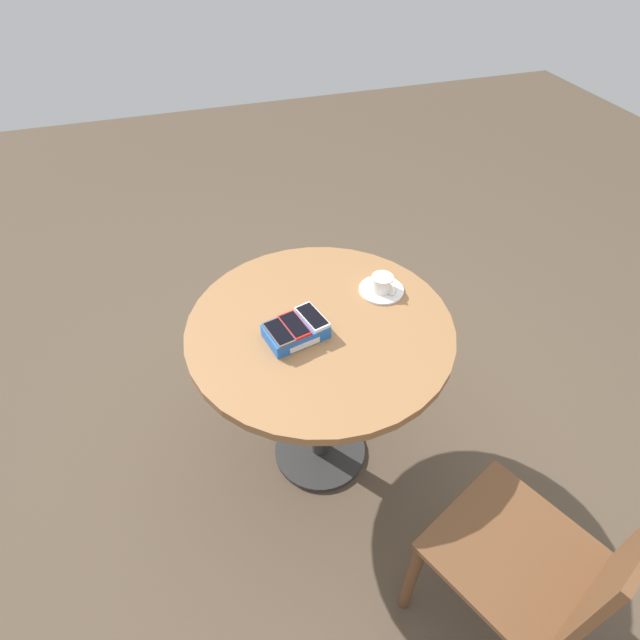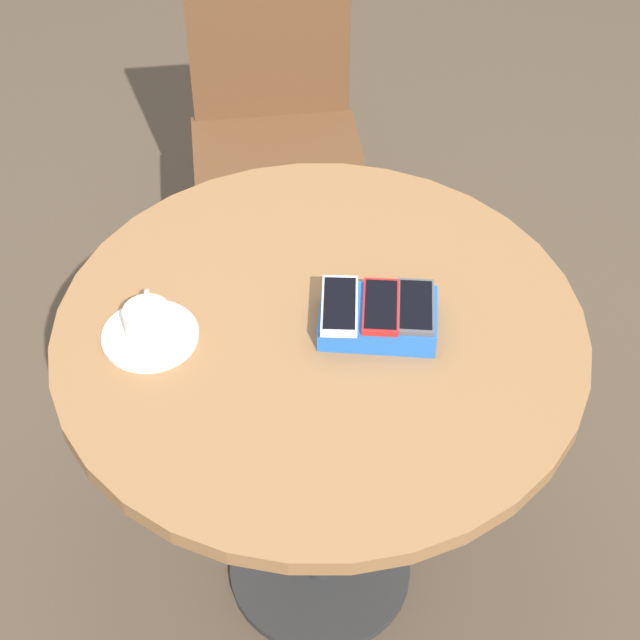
{
  "view_description": "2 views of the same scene",
  "coord_description": "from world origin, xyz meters",
  "px_view_note": "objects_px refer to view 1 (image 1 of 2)",
  "views": [
    {
      "loc": [
        -0.35,
        -1.1,
        1.84
      ],
      "look_at": [
        0.0,
        0.0,
        0.76
      ],
      "focal_mm": 28.0,
      "sensor_mm": 36.0,
      "label": 1
    },
    {
      "loc": [
        -0.34,
        1.12,
        1.98
      ],
      "look_at": [
        0.0,
        0.0,
        0.76
      ],
      "focal_mm": 60.0,
      "sensor_mm": 36.0,
      "label": 2
    }
  ],
  "objects_px": {
    "saucer": "(381,290)",
    "round_table": "(320,352)",
    "phone_red": "(294,325)",
    "phone_gray": "(279,332)",
    "phone_box": "(296,331)",
    "coffee_cup": "(383,283)",
    "phone_white": "(312,317)",
    "chair_near_window": "(540,568)"
  },
  "relations": [
    {
      "from": "round_table",
      "to": "phone_gray",
      "type": "bearing_deg",
      "value": -162.77
    },
    {
      "from": "phone_gray",
      "to": "phone_white",
      "type": "distance_m",
      "value": 0.12
    },
    {
      "from": "phone_red",
      "to": "chair_near_window",
      "type": "bearing_deg",
      "value": -60.08
    },
    {
      "from": "chair_near_window",
      "to": "coffee_cup",
      "type": "bearing_deg",
      "value": 96.16
    },
    {
      "from": "phone_gray",
      "to": "phone_white",
      "type": "xyz_separation_m",
      "value": [
        0.11,
        0.03,
        0.0
      ]
    },
    {
      "from": "saucer",
      "to": "phone_white",
      "type": "bearing_deg",
      "value": -159.06
    },
    {
      "from": "phone_gray",
      "to": "saucer",
      "type": "relative_size",
      "value": 0.83
    },
    {
      "from": "saucer",
      "to": "phone_red",
      "type": "bearing_deg",
      "value": -159.89
    },
    {
      "from": "coffee_cup",
      "to": "chair_near_window",
      "type": "distance_m",
      "value": 0.94
    },
    {
      "from": "phone_box",
      "to": "saucer",
      "type": "bearing_deg",
      "value": 20.35
    },
    {
      "from": "saucer",
      "to": "coffee_cup",
      "type": "relative_size",
      "value": 1.57
    },
    {
      "from": "round_table",
      "to": "phone_white",
      "type": "bearing_deg",
      "value": -159.97
    },
    {
      "from": "round_table",
      "to": "phone_white",
      "type": "height_order",
      "value": "phone_white"
    },
    {
      "from": "phone_white",
      "to": "chair_near_window",
      "type": "relative_size",
      "value": 0.15
    },
    {
      "from": "round_table",
      "to": "phone_box",
      "type": "distance_m",
      "value": 0.18
    },
    {
      "from": "coffee_cup",
      "to": "round_table",
      "type": "bearing_deg",
      "value": -159.52
    },
    {
      "from": "phone_box",
      "to": "phone_gray",
      "type": "distance_m",
      "value": 0.06
    },
    {
      "from": "phone_gray",
      "to": "phone_red",
      "type": "height_order",
      "value": "same"
    },
    {
      "from": "saucer",
      "to": "chair_near_window",
      "type": "height_order",
      "value": "chair_near_window"
    },
    {
      "from": "round_table",
      "to": "phone_white",
      "type": "relative_size",
      "value": 6.31
    },
    {
      "from": "coffee_cup",
      "to": "chair_near_window",
      "type": "xyz_separation_m",
      "value": [
        0.1,
        -0.89,
        -0.29
      ]
    },
    {
      "from": "phone_gray",
      "to": "coffee_cup",
      "type": "bearing_deg",
      "value": 19.32
    },
    {
      "from": "phone_box",
      "to": "phone_red",
      "type": "xyz_separation_m",
      "value": [
        -0.0,
        0.0,
        0.03
      ]
    },
    {
      "from": "phone_gray",
      "to": "saucer",
      "type": "height_order",
      "value": "phone_gray"
    },
    {
      "from": "phone_box",
      "to": "phone_red",
      "type": "relative_size",
      "value": 1.59
    },
    {
      "from": "phone_gray",
      "to": "saucer",
      "type": "distance_m",
      "value": 0.42
    },
    {
      "from": "saucer",
      "to": "phone_box",
      "type": "bearing_deg",
      "value": -159.65
    },
    {
      "from": "phone_gray",
      "to": "phone_red",
      "type": "relative_size",
      "value": 1.0
    },
    {
      "from": "phone_white",
      "to": "phone_red",
      "type": "bearing_deg",
      "value": -163.73
    },
    {
      "from": "saucer",
      "to": "round_table",
      "type": "bearing_deg",
      "value": -158.96
    },
    {
      "from": "phone_box",
      "to": "chair_near_window",
      "type": "xyz_separation_m",
      "value": [
        0.44,
        -0.76,
        -0.28
      ]
    },
    {
      "from": "round_table",
      "to": "saucer",
      "type": "bearing_deg",
      "value": 21.04
    },
    {
      "from": "round_table",
      "to": "phone_box",
      "type": "height_order",
      "value": "phone_box"
    },
    {
      "from": "phone_box",
      "to": "phone_gray",
      "type": "xyz_separation_m",
      "value": [
        -0.06,
        -0.02,
        0.03
      ]
    },
    {
      "from": "phone_gray",
      "to": "phone_red",
      "type": "bearing_deg",
      "value": 16.81
    },
    {
      "from": "phone_box",
      "to": "chair_near_window",
      "type": "distance_m",
      "value": 0.92
    },
    {
      "from": "phone_white",
      "to": "round_table",
      "type": "bearing_deg",
      "value": 20.03
    },
    {
      "from": "round_table",
      "to": "phone_box",
      "type": "relative_size",
      "value": 4.19
    },
    {
      "from": "phone_gray",
      "to": "coffee_cup",
      "type": "xyz_separation_m",
      "value": [
        0.4,
        0.14,
        -0.01
      ]
    },
    {
      "from": "phone_red",
      "to": "phone_gray",
      "type": "bearing_deg",
      "value": -163.19
    },
    {
      "from": "phone_box",
      "to": "phone_white",
      "type": "relative_size",
      "value": 1.51
    },
    {
      "from": "phone_gray",
      "to": "round_table",
      "type": "bearing_deg",
      "value": 17.23
    }
  ]
}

